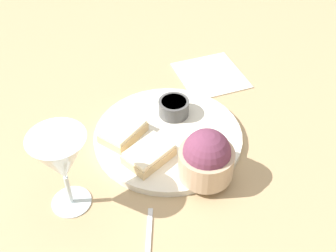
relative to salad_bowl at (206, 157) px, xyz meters
The scene contains 8 objects.
ground_plane 0.13m from the salad_bowl, 44.13° to the left, with size 4.00×4.00×0.00m, color tan.
dinner_plate 0.13m from the salad_bowl, 44.13° to the left, with size 0.29×0.29×0.01m.
salad_bowl is the anchor object (origin of this frame).
sauce_ramekin 0.17m from the salad_bowl, 29.92° to the left, with size 0.06×0.06×0.03m.
cheese_toast_near 0.11m from the salad_bowl, 82.51° to the left, with size 0.11×0.10×0.03m.
cheese_toast_far 0.18m from the salad_bowl, 69.42° to the left, with size 0.10×0.09×0.03m.
wine_glass 0.24m from the salad_bowl, 114.38° to the left, with size 0.09×0.09×0.15m.
napkin 0.32m from the salad_bowl, ahead, with size 0.21×0.20×0.01m.
Camera 1 is at (-0.58, -0.12, 0.58)m, focal length 45.00 mm.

